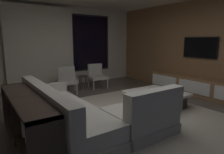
% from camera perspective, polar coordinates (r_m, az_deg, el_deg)
% --- Properties ---
extents(floor, '(9.20, 9.20, 0.00)m').
position_cam_1_polar(floor, '(4.05, 3.02, -11.99)').
color(floor, '#564C44').
extents(back_wall_with_window, '(6.60, 0.30, 2.70)m').
position_cam_1_polar(back_wall_with_window, '(6.94, -16.17, 8.42)').
color(back_wall_with_window, beige).
rests_on(back_wall_with_window, floor).
extents(media_wall, '(0.12, 7.80, 2.70)m').
position_cam_1_polar(media_wall, '(6.12, 26.59, 7.57)').
color(media_wall, '#8E6642').
rests_on(media_wall, floor).
extents(area_rug, '(3.20, 3.80, 0.01)m').
position_cam_1_polar(area_rug, '(4.19, 7.73, -11.20)').
color(area_rug, '#ADA391').
rests_on(area_rug, floor).
extents(sectional_couch, '(1.98, 2.50, 0.82)m').
position_cam_1_polar(sectional_couch, '(3.48, -7.91, -10.78)').
color(sectional_couch, gray).
rests_on(sectional_couch, floor).
extents(coffee_table, '(1.16, 1.16, 0.36)m').
position_cam_1_polar(coffee_table, '(4.78, 12.61, -6.29)').
color(coffee_table, '#372A23').
rests_on(coffee_table, floor).
extents(book_stack_on_coffee_table, '(0.29, 0.16, 0.06)m').
position_cam_1_polar(book_stack_on_coffee_table, '(4.92, 12.18, -3.38)').
color(book_stack_on_coffee_table, tan).
rests_on(book_stack_on_coffee_table, coffee_table).
extents(accent_chair_near_window, '(0.62, 0.64, 0.78)m').
position_cam_1_polar(accent_chair_near_window, '(6.53, -4.43, 0.67)').
color(accent_chair_near_window, '#B2ADA0').
rests_on(accent_chair_near_window, floor).
extents(accent_chair_by_curtain, '(0.69, 0.70, 0.78)m').
position_cam_1_polar(accent_chair_by_curtain, '(6.00, -12.86, -0.44)').
color(accent_chair_by_curtain, '#B2ADA0').
rests_on(accent_chair_by_curtain, floor).
extents(side_stool, '(0.32, 0.32, 0.46)m').
position_cam_1_polar(side_stool, '(6.25, -8.56, -0.43)').
color(side_stool, '#333338').
rests_on(side_stool, floor).
extents(media_console, '(0.46, 3.10, 0.52)m').
position_cam_1_polar(media_console, '(6.04, 23.98, -2.80)').
color(media_console, '#8E6642').
rests_on(media_console, floor).
extents(mounted_tv, '(0.05, 1.02, 0.59)m').
position_cam_1_polar(mounted_tv, '(6.16, 24.05, 7.77)').
color(mounted_tv, black).
extents(console_table_behind_couch, '(0.40, 2.10, 0.74)m').
position_cam_1_polar(console_table_behind_couch, '(3.28, -23.64, -10.57)').
color(console_table_behind_couch, '#372A23').
rests_on(console_table_behind_couch, floor).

